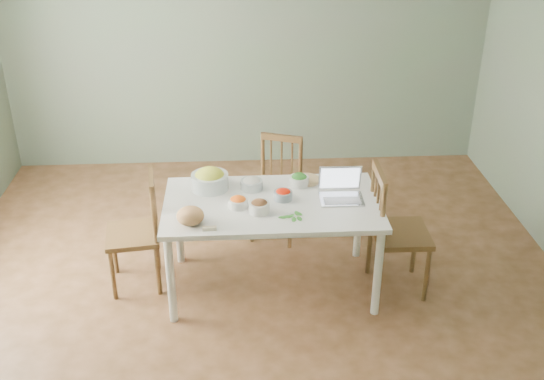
{
  "coord_description": "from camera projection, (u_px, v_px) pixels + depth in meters",
  "views": [
    {
      "loc": [
        -0.12,
        -4.1,
        3.05
      ],
      "look_at": [
        0.13,
        0.12,
        0.85
      ],
      "focal_mm": 42.75,
      "sensor_mm": 36.0,
      "label": 1
    }
  ],
  "objects": [
    {
      "name": "laptop",
      "position": [
        342.0,
        187.0,
        4.78
      ],
      "size": [
        0.33,
        0.28,
        0.22
      ],
      "primitive_type": null,
      "rotation": [
        0.0,
        0.0,
        -0.02
      ],
      "color": "silver",
      "rests_on": "dining_table"
    },
    {
      "name": "bowl_onion",
      "position": [
        251.0,
        183.0,
        4.97
      ],
      "size": [
        0.19,
        0.19,
        0.09
      ],
      "primitive_type": null,
      "rotation": [
        0.0,
        0.0,
        -0.13
      ],
      "color": "silver",
      "rests_on": "dining_table"
    },
    {
      "name": "chair_right",
      "position": [
        400.0,
        231.0,
        4.91
      ],
      "size": [
        0.44,
        0.46,
        1.02
      ],
      "primitive_type": null,
      "rotation": [
        0.0,
        0.0,
        1.55
      ],
      "color": "#3D2515",
      "rests_on": "floor"
    },
    {
      "name": "bowl_squash",
      "position": [
        210.0,
        179.0,
        4.96
      ],
      "size": [
        0.38,
        0.38,
        0.16
      ],
      "primitive_type": null,
      "rotation": [
        0.0,
        0.0,
        -0.41
      ],
      "color": "gold",
      "rests_on": "dining_table"
    },
    {
      "name": "bowl_mushroom",
      "position": [
        259.0,
        206.0,
        4.64
      ],
      "size": [
        0.17,
        0.17,
        0.1
      ],
      "primitive_type": null,
      "rotation": [
        0.0,
        0.0,
        -0.15
      ],
      "color": "#42270F",
      "rests_on": "dining_table"
    },
    {
      "name": "bowl_carrot",
      "position": [
        238.0,
        202.0,
        4.72
      ],
      "size": [
        0.15,
        0.15,
        0.08
      ],
      "primitive_type": null,
      "rotation": [
        0.0,
        0.0,
        0.03
      ],
      "color": "#FF5300",
      "rests_on": "dining_table"
    },
    {
      "name": "chair_far",
      "position": [
        276.0,
        190.0,
        5.62
      ],
      "size": [
        0.51,
        0.5,
        0.91
      ],
      "primitive_type": null,
      "rotation": [
        0.0,
        0.0,
        -0.35
      ],
      "color": "#3D2515",
      "rests_on": "floor"
    },
    {
      "name": "bowl_redpep",
      "position": [
        283.0,
        194.0,
        4.82
      ],
      "size": [
        0.17,
        0.17,
        0.08
      ],
      "primitive_type": null,
      "rotation": [
        0.0,
        0.0,
        0.22
      ],
      "color": "red",
      "rests_on": "dining_table"
    },
    {
      "name": "wall_back",
      "position": [
        246.0,
        41.0,
        6.63
      ],
      "size": [
        5.0,
        0.0,
        2.7
      ],
      "primitive_type": "cube",
      "color": "slate",
      "rests_on": "ground"
    },
    {
      "name": "bowl_broccoli",
      "position": [
        299.0,
        179.0,
        5.03
      ],
      "size": [
        0.19,
        0.19,
        0.1
      ],
      "primitive_type": null,
      "rotation": [
        0.0,
        0.0,
        0.3
      ],
      "color": "#15641C",
      "rests_on": "dining_table"
    },
    {
      "name": "dining_table",
      "position": [
        272.0,
        245.0,
        4.98
      ],
      "size": [
        1.61,
        0.91,
        0.75
      ],
      "primitive_type": null,
      "color": "white",
      "rests_on": "floor"
    },
    {
      "name": "bread_boule",
      "position": [
        190.0,
        216.0,
        4.49
      ],
      "size": [
        0.23,
        0.23,
        0.13
      ],
      "primitive_type": "ellipsoid",
      "rotation": [
        0.0,
        0.0,
        -0.18
      ],
      "color": "tan",
      "rests_on": "dining_table"
    },
    {
      "name": "chair_left",
      "position": [
        132.0,
        232.0,
        4.96
      ],
      "size": [
        0.45,
        0.46,
        0.95
      ],
      "primitive_type": null,
      "rotation": [
        0.0,
        0.0,
        -1.45
      ],
      "color": "#3D2515",
      "rests_on": "floor"
    },
    {
      "name": "butter_stick",
      "position": [
        209.0,
        228.0,
        4.44
      ],
      "size": [
        0.1,
        0.03,
        0.03
      ],
      "primitive_type": "cube",
      "rotation": [
        0.0,
        0.0,
        0.01
      ],
      "color": "beige",
      "rests_on": "dining_table"
    },
    {
      "name": "floor",
      "position": [
        257.0,
        294.0,
        5.04
      ],
      "size": [
        5.0,
        5.0,
        0.0
      ],
      "primitive_type": "cube",
      "color": "#4C3017",
      "rests_on": "ground"
    },
    {
      "name": "basil_bunch",
      "position": [
        291.0,
        216.0,
        4.6
      ],
      "size": [
        0.19,
        0.19,
        0.02
      ],
      "primitive_type": null,
      "color": "#2E6F1F",
      "rests_on": "dining_table"
    },
    {
      "name": "flatbread",
      "position": [
        306.0,
        180.0,
        5.11
      ],
      "size": [
        0.29,
        0.29,
        0.02
      ],
      "primitive_type": "cylinder",
      "rotation": [
        0.0,
        0.0,
        0.39
      ],
      "color": "beige",
      "rests_on": "dining_table"
    }
  ]
}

